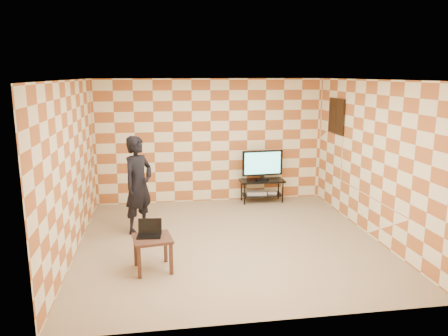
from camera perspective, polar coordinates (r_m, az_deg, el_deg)
The scene contains 14 objects.
floor at distance 7.54m, azimuth 0.71°, elevation -9.53°, with size 5.00×5.00×0.00m, color tan.
wall_back at distance 9.59m, azimuth -1.74°, elevation 3.53°, with size 5.00×0.02×2.70m, color #F7EBBD.
wall_front at distance 4.78m, azimuth 5.71°, elevation -5.37°, with size 5.00×0.02×2.70m, color #F7EBBD.
wall_left at distance 7.18m, azimuth -19.34°, elevation -0.07°, with size 0.02×5.00×2.70m, color #F7EBBD.
wall_right at distance 7.95m, azimuth 18.80°, elevation 1.09°, with size 0.02×5.00×2.70m, color #F7EBBD.
ceiling at distance 7.01m, azimuth 0.77°, elevation 11.45°, with size 5.00×5.00×0.02m, color white.
wall_art at distance 9.25m, azimuth 14.47°, elevation 6.58°, with size 0.04×0.72×0.72m.
tv_stand at distance 9.72m, azimuth 4.98°, elevation -2.32°, with size 0.97×0.44×0.50m.
tv at distance 9.61m, azimuth 5.04°, elevation 0.57°, with size 0.91×0.19×0.66m.
dvd_player at distance 9.76m, azimuth 4.20°, elevation -3.21°, with size 0.43×0.31×0.07m, color #AEAEB0.
game_console at distance 9.83m, azimuth 6.31°, elevation -3.22°, with size 0.20×0.14×0.04m, color silver.
side_table at distance 6.44m, azimuth -9.32°, elevation -9.65°, with size 0.61×0.61×0.50m.
laptop at distance 6.47m, azimuth -9.70°, elevation -8.24°, with size 0.37×0.30×0.23m.
person at distance 7.86m, azimuth -11.12°, elevation -2.18°, with size 0.64×0.42×1.74m, color black.
Camera 1 is at (-1.16, -6.91, 2.78)m, focal length 35.00 mm.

